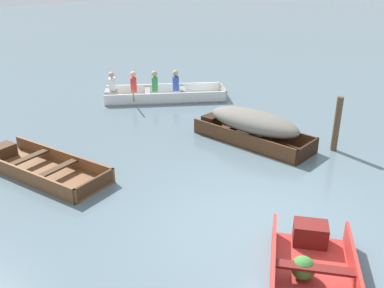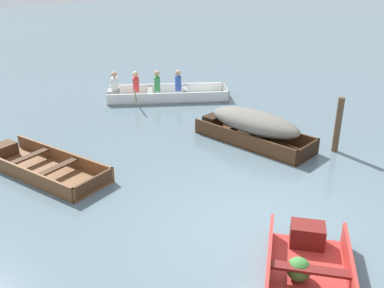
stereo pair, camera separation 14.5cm
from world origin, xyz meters
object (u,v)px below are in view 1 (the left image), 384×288
at_px(skiff_dark_varnish_mid_moored, 252,125).
at_px(mooring_post, 337,124).
at_px(skiff_wooden_brown_near_moored, 39,167).
at_px(rowboat_white_with_crew, 157,92).

distance_m(skiff_dark_varnish_mid_moored, mooring_post, 1.90).
height_order(skiff_wooden_brown_near_moored, rowboat_white_with_crew, rowboat_white_with_crew).
distance_m(skiff_dark_varnish_mid_moored, rowboat_white_with_crew, 4.28).
bearing_deg(mooring_post, skiff_wooden_brown_near_moored, 155.04).
distance_m(skiff_wooden_brown_near_moored, mooring_post, 6.53).
height_order(skiff_wooden_brown_near_moored, skiff_dark_varnish_mid_moored, skiff_dark_varnish_mid_moored).
bearing_deg(skiff_dark_varnish_mid_moored, skiff_wooden_brown_near_moored, 164.30).
bearing_deg(skiff_wooden_brown_near_moored, skiff_dark_varnish_mid_moored, -15.70).
height_order(skiff_dark_varnish_mid_moored, rowboat_white_with_crew, rowboat_white_with_crew).
bearing_deg(skiff_dark_varnish_mid_moored, rowboat_white_with_crew, 91.78).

